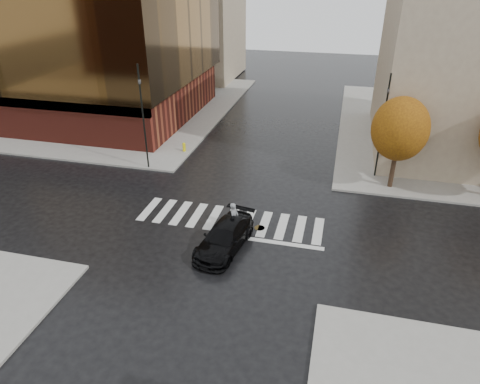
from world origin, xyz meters
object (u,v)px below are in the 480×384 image
object	(u,v)px
sedan	(224,237)
cyclist	(235,224)
traffic_light_nw	(142,110)
traffic_light_ne	(384,119)
fire_hydrant	(184,146)

from	to	relation	value
sedan	cyclist	size ratio (longest dim) A/B	2.44
sedan	traffic_light_nw	bearing A→B (deg)	143.66
cyclist	traffic_light_nw	world-z (taller)	traffic_light_nw
cyclist	traffic_light_ne	size ratio (longest dim) A/B	0.27
traffic_light_ne	fire_hydrant	distance (m)	16.12
traffic_light_ne	fire_hydrant	xyz separation A→B (m)	(-15.60, 1.00, -3.95)
cyclist	traffic_light_nw	bearing A→B (deg)	60.86
cyclist	traffic_light_ne	distance (m)	13.54
traffic_light_nw	fire_hydrant	xyz separation A→B (m)	(1.60, 3.70, -4.17)
traffic_light_ne	cyclist	bearing A→B (deg)	44.77
cyclist	sedan	bearing A→B (deg)	-177.84
sedan	cyclist	world-z (taller)	cyclist
traffic_light_nw	fire_hydrant	size ratio (longest dim) A/B	10.29
sedan	cyclist	bearing A→B (deg)	91.09
traffic_light_nw	traffic_light_ne	distance (m)	17.41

